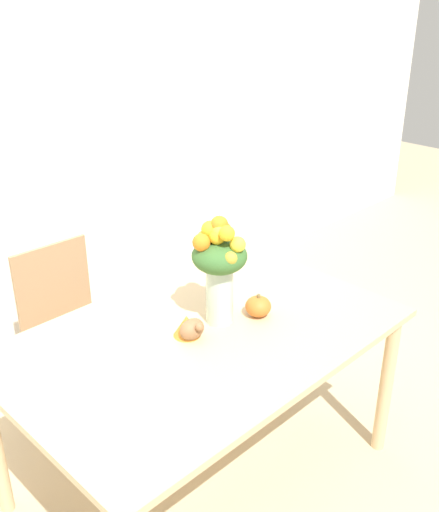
# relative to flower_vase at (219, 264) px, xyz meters

# --- Properties ---
(ground_plane) EXTENTS (12.00, 12.00, 0.00)m
(ground_plane) POSITION_rel_flower_vase_xyz_m (-0.11, -0.02, -1.02)
(ground_plane) COLOR tan
(wall_back) EXTENTS (8.00, 0.06, 2.70)m
(wall_back) POSITION_rel_flower_vase_xyz_m (-0.11, 1.39, 0.33)
(wall_back) COLOR white
(wall_back) RESTS_ON ground_plane
(dining_table) EXTENTS (1.56, 1.03, 0.76)m
(dining_table) POSITION_rel_flower_vase_xyz_m (-0.11, -0.02, -0.34)
(dining_table) COLOR #D1B284
(dining_table) RESTS_ON ground_plane
(flower_vase) EXTENTS (0.22, 0.22, 0.46)m
(flower_vase) POSITION_rel_flower_vase_xyz_m (0.00, 0.00, 0.00)
(flower_vase) COLOR #B2CCBC
(flower_vase) RESTS_ON dining_table
(pumpkin) EXTENTS (0.11, 0.11, 0.10)m
(pumpkin) POSITION_rel_flower_vase_xyz_m (0.15, -0.08, -0.22)
(pumpkin) COLOR orange
(pumpkin) RESTS_ON dining_table
(turkey_figurine) EXTENTS (0.11, 0.14, 0.09)m
(turkey_figurine) POSITION_rel_flower_vase_xyz_m (-0.17, 0.00, -0.22)
(turkey_figurine) COLOR #936642
(turkey_figurine) RESTS_ON dining_table
(dining_chair_near_window) EXTENTS (0.43, 0.43, 0.87)m
(dining_chair_near_window) POSITION_rel_flower_vase_xyz_m (-0.23, 0.82, -0.56)
(dining_chair_near_window) COLOR #9E7A56
(dining_chair_near_window) RESTS_ON ground_plane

